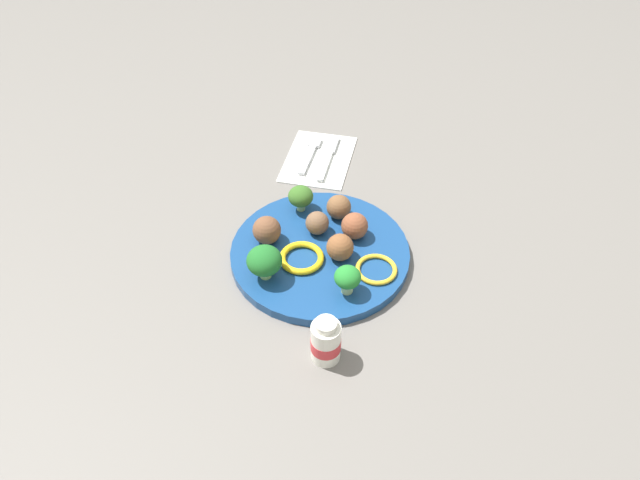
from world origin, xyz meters
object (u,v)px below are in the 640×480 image
at_px(broccoli_floret_back_right, 264,261).
at_px(meatball_front_left, 267,230).
at_px(pepper_ring_center, 302,258).
at_px(plate, 320,253).
at_px(knife, 329,155).
at_px(meatball_back_right, 317,223).
at_px(meatball_back_left, 339,207).
at_px(broccoli_floret_near_rim, 301,197).
at_px(meatball_far_rim, 340,247).
at_px(fork, 310,153).
at_px(pepper_ring_mid_right, 376,269).
at_px(napkin, 319,158).
at_px(meatball_mid_left, 355,226).
at_px(yogurt_bottle, 326,341).
at_px(broccoli_floret_mid_right, 348,278).

bearing_deg(broccoli_floret_back_right, meatball_front_left, 8.86).
relative_size(broccoli_floret_back_right, pepper_ring_center, 0.79).
relative_size(plate, pepper_ring_center, 4.07).
bearing_deg(knife, meatball_front_left, 164.83).
distance_m(meatball_back_right, meatball_back_left, 0.05).
xyz_separation_m(broccoli_floret_near_rim, meatball_back_right, (-0.05, -0.03, -0.01)).
xyz_separation_m(meatball_back_left, meatball_far_rim, (-0.09, -0.01, 0.00)).
distance_m(broccoli_floret_back_right, meatball_back_left, 0.17).
distance_m(meatball_back_right, fork, 0.23).
distance_m(pepper_ring_mid_right, napkin, 0.32).
distance_m(pepper_ring_mid_right, fork, 0.33).
height_order(pepper_ring_center, knife, pepper_ring_center).
distance_m(meatball_mid_left, meatball_front_left, 0.14).
height_order(plate, broccoli_floret_back_right, broccoli_floret_back_right).
distance_m(plate, knife, 0.26).
bearing_deg(meatball_far_rim, pepper_ring_mid_right, -111.25).
bearing_deg(yogurt_bottle, broccoli_floret_mid_right, -10.13).
height_order(meatball_back_right, knife, meatball_back_right).
bearing_deg(broccoli_floret_back_right, meatball_mid_left, -50.02).
relative_size(broccoli_floret_back_right, meatball_back_right, 1.44).
xyz_separation_m(broccoli_floret_back_right, pepper_ring_center, (0.04, -0.05, -0.03)).
xyz_separation_m(meatball_mid_left, meatball_back_left, (0.04, 0.03, -0.00)).
height_order(meatball_front_left, fork, meatball_front_left).
xyz_separation_m(plate, broccoli_floret_mid_right, (-0.08, -0.05, 0.04)).
bearing_deg(yogurt_bottle, broccoli_floret_near_rim, 15.06).
bearing_deg(meatball_back_left, broccoli_floret_back_right, 147.40).
bearing_deg(plate, meatball_back_left, -14.52).
bearing_deg(meatball_back_right, meatball_front_left, 111.79).
height_order(plate, yogurt_bottle, yogurt_bottle).
height_order(meatball_front_left, napkin, meatball_front_left).
relative_size(broccoli_floret_mid_right, knife, 0.31).
bearing_deg(meatball_back_right, meatball_mid_left, -92.11).
xyz_separation_m(broccoli_floret_mid_right, meatball_back_right, (0.12, 0.06, -0.01)).
xyz_separation_m(meatball_back_right, pepper_ring_center, (-0.07, 0.02, -0.01)).
xyz_separation_m(plate, pepper_ring_mid_right, (-0.04, -0.09, 0.01)).
bearing_deg(broccoli_floret_back_right, broccoli_floret_mid_right, -96.68).
relative_size(meatball_mid_left, meatball_far_rim, 1.02).
distance_m(meatball_front_left, knife, 0.26).
bearing_deg(broccoli_floret_mid_right, fork, 16.34).
distance_m(pepper_ring_center, knife, 0.29).
distance_m(meatball_back_right, meatball_mid_left, 0.06).
xyz_separation_m(broccoli_floret_back_right, fork, (0.33, -0.02, -0.04)).
relative_size(meatball_mid_left, pepper_ring_mid_right, 0.68).
bearing_deg(plate, yogurt_bottle, -170.55).
relative_size(meatball_back_right, meatball_front_left, 0.84).
bearing_deg(plate, meatball_far_rim, -111.96).
bearing_deg(meatball_back_right, pepper_ring_mid_right, -127.05).
relative_size(plate, meatball_back_left, 6.90).
relative_size(meatball_far_rim, fork, 0.35).
xyz_separation_m(plate, broccoli_floret_near_rim, (0.09, 0.04, 0.04)).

